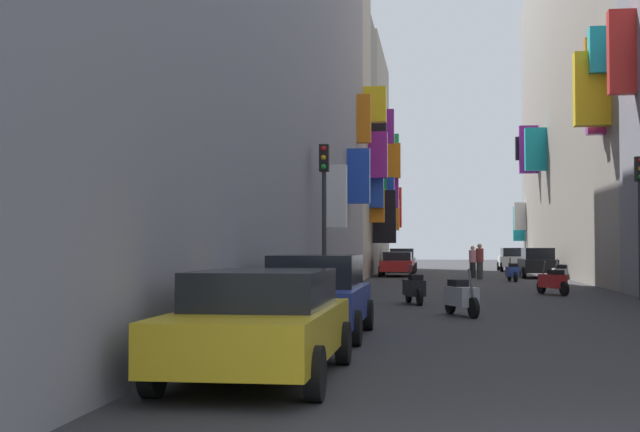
# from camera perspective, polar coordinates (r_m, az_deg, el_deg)

# --- Properties ---
(ground_plane) EXTENTS (140.00, 140.00, 0.00)m
(ground_plane) POSITION_cam_1_polar(r_m,az_deg,el_deg) (35.53, 10.21, -4.66)
(ground_plane) COLOR #2D2D30
(building_left_mid_a) EXTENTS (7.11, 5.42, 20.44)m
(building_left_mid_a) POSITION_cam_1_polar(r_m,az_deg,el_deg) (45.14, -0.66, 8.87)
(building_left_mid_a) COLOR #9E9384
(building_left_mid_a) RESTS_ON ground
(building_left_mid_b) EXTENTS (7.29, 5.31, 14.48)m
(building_left_mid_b) POSITION_cam_1_polar(r_m,az_deg,el_deg) (49.95, 0.25, 4.36)
(building_left_mid_b) COLOR slate
(building_left_mid_b) RESTS_ON ground
(building_left_mid_c) EXTENTS (7.32, 13.57, 15.00)m
(building_left_mid_c) POSITION_cam_1_polar(r_m,az_deg,el_deg) (59.31, 1.39, 3.63)
(building_left_mid_c) COLOR gray
(building_left_mid_c) RESTS_ON ground
(building_right_mid_b) EXTENTS (7.39, 29.97, 19.42)m
(building_right_mid_b) POSITION_cam_1_polar(r_m,az_deg,el_deg) (52.00, 18.28, 6.98)
(building_right_mid_b) COLOR gray
(building_right_mid_b) RESTS_ON ground
(parked_car_red) EXTENTS (1.89, 4.46, 1.33)m
(parked_car_red) POSITION_cam_1_polar(r_m,az_deg,el_deg) (47.27, 5.19, -3.15)
(parked_car_red) COLOR #B21E1E
(parked_car_red) RESTS_ON ground
(parked_car_white) EXTENTS (2.00, 4.25, 1.54)m
(parked_car_white) POSITION_cam_1_polar(r_m,az_deg,el_deg) (57.89, 12.82, -2.82)
(parked_car_white) COLOR white
(parked_car_white) RESTS_ON ground
(parked_car_silver) EXTENTS (1.84, 4.22, 1.50)m
(parked_car_silver) POSITION_cam_1_polar(r_m,az_deg,el_deg) (55.31, 5.50, -2.92)
(parked_car_silver) COLOR #B7B7BC
(parked_car_silver) RESTS_ON ground
(parked_car_blue) EXTENTS (1.90, 4.09, 1.49)m
(parked_car_blue) POSITION_cam_1_polar(r_m,az_deg,el_deg) (15.72, -0.28, -5.23)
(parked_car_blue) COLOR navy
(parked_car_blue) RESTS_ON ground
(parked_car_yellow) EXTENTS (1.97, 4.37, 1.35)m
(parked_car_yellow) POSITION_cam_1_polar(r_m,az_deg,el_deg) (10.79, -3.97, -6.98)
(parked_car_yellow) COLOR gold
(parked_car_yellow) RESTS_ON ground
(parked_car_black) EXTENTS (1.83, 4.22, 1.56)m
(parked_car_black) POSITION_cam_1_polar(r_m,az_deg,el_deg) (46.11, 14.30, -3.01)
(parked_car_black) COLOR black
(parked_car_black) RESTS_ON ground
(scooter_silver) EXTENTS (0.81, 1.77, 1.13)m
(scooter_silver) POSITION_cam_1_polar(r_m,az_deg,el_deg) (20.58, 9.40, -5.32)
(scooter_silver) COLOR #ADADB2
(scooter_silver) RESTS_ON ground
(scooter_black) EXTENTS (0.70, 1.85, 1.13)m
(scooter_black) POSITION_cam_1_polar(r_m,az_deg,el_deg) (24.60, 6.29, -4.79)
(scooter_black) COLOR black
(scooter_black) RESTS_ON ground
(scooter_blue) EXTENTS (0.57, 1.82, 1.13)m
(scooter_blue) POSITION_cam_1_polar(r_m,az_deg,el_deg) (40.90, 12.71, -3.64)
(scooter_blue) COLOR #2D4CAD
(scooter_blue) RESTS_ON ground
(scooter_white) EXTENTS (0.52, 1.77, 1.13)m
(scooter_white) POSITION_cam_1_polar(r_m,az_deg,el_deg) (38.36, 15.69, -3.73)
(scooter_white) COLOR silver
(scooter_white) RESTS_ON ground
(scooter_red) EXTENTS (0.86, 1.85, 1.13)m
(scooter_red) POSITION_cam_1_polar(r_m,az_deg,el_deg) (30.13, 15.26, -4.22)
(scooter_red) COLOR red
(scooter_red) RESTS_ON ground
(pedestrian_crossing) EXTENTS (0.52, 0.52, 1.66)m
(pedestrian_crossing) POSITION_cam_1_polar(r_m,az_deg,el_deg) (45.22, 10.15, -3.04)
(pedestrian_crossing) COLOR black
(pedestrian_crossing) RESTS_ON ground
(pedestrian_near_left) EXTENTS (0.39, 0.39, 1.78)m
(pedestrian_near_left) POSITION_cam_1_polar(r_m,az_deg,el_deg) (43.40, 10.61, -3.00)
(pedestrian_near_left) COLOR #343434
(pedestrian_near_left) RESTS_ON ground
(traffic_light_near_corner) EXTENTS (0.26, 0.34, 4.38)m
(traffic_light_near_corner) POSITION_cam_1_polar(r_m,az_deg,el_deg) (27.74, 20.56, 0.84)
(traffic_light_near_corner) COLOR #2D2D2D
(traffic_light_near_corner) RESTS_ON ground
(traffic_light_far_corner) EXTENTS (0.26, 0.34, 4.46)m
(traffic_light_far_corner) POSITION_cam_1_polar(r_m,az_deg,el_deg) (23.53, 0.28, 1.32)
(traffic_light_far_corner) COLOR #2D2D2D
(traffic_light_far_corner) RESTS_ON ground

